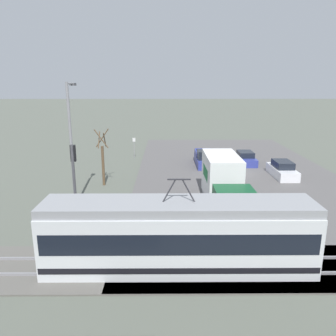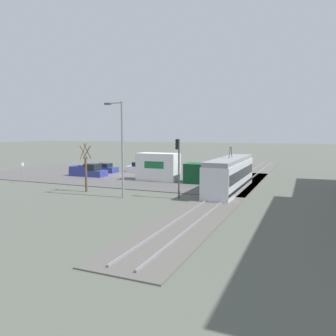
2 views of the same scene
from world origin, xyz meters
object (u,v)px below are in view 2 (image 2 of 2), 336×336
at_px(light_rail_tram, 230,175).
at_px(sedan_car_0, 141,168).
at_px(traffic_light_pole, 178,161).
at_px(street_lamp_near_crossing, 121,143).
at_px(no_parking_sign, 23,171).
at_px(sedan_car_1, 104,168).
at_px(box_truck, 167,168).
at_px(street_tree, 86,170).
at_px(pickup_truck, 89,171).

relative_size(light_rail_tram, sedan_car_0, 2.85).
bearing_deg(traffic_light_pole, street_lamp_near_crossing, -73.86).
height_order(traffic_light_pole, street_lamp_near_crossing, street_lamp_near_crossing).
xyz_separation_m(light_rail_tram, no_parking_sign, (4.46, -24.55, -0.23)).
height_order(street_lamp_near_crossing, no_parking_sign, street_lamp_near_crossing).
height_order(light_rail_tram, sedan_car_1, light_rail_tram).
xyz_separation_m(box_truck, street_tree, (9.99, -4.95, 0.63)).
height_order(sedan_car_1, traffic_light_pole, traffic_light_pole).
xyz_separation_m(pickup_truck, traffic_light_pole, (9.71, 17.34, 2.85)).
height_order(light_rail_tram, box_truck, light_rail_tram).
bearing_deg(sedan_car_1, sedan_car_0, -65.02).
bearing_deg(traffic_light_pole, no_parking_sign, -93.95).
height_order(box_truck, pickup_truck, box_truck).
distance_m(sedan_car_0, no_parking_sign, 17.38).
bearing_deg(street_tree, light_rail_tram, 114.25).
height_order(sedan_car_0, no_parking_sign, no_parking_sign).
relative_size(box_truck, no_parking_sign, 3.51).
xyz_separation_m(street_tree, no_parking_sign, (-1.77, -10.72, -0.79)).
bearing_deg(pickup_truck, sedan_car_0, 146.89).
xyz_separation_m(pickup_truck, street_lamp_near_crossing, (11.23, 12.09, 4.42)).
relative_size(pickup_truck, sedan_car_0, 1.16).
distance_m(sedan_car_1, traffic_light_pole, 23.15).
distance_m(box_truck, sedan_car_1, 13.53).
xyz_separation_m(sedan_car_0, sedan_car_1, (2.43, -5.21, -0.05)).
bearing_deg(no_parking_sign, street_lamp_near_crossing, 79.32).
relative_size(traffic_light_pole, street_tree, 1.09).
bearing_deg(no_parking_sign, pickup_truck, 156.32).
distance_m(pickup_truck, sedan_car_0, 8.40).
height_order(light_rail_tram, sedan_car_0, light_rail_tram).
distance_m(box_truck, street_tree, 11.16).
height_order(light_rail_tram, pickup_truck, light_rail_tram).
distance_m(box_truck, traffic_light_pole, 11.18).
xyz_separation_m(sedan_car_0, traffic_light_pole, (16.74, 12.75, 2.89)).
xyz_separation_m(light_rail_tram, sedan_car_1, (-8.41, -21.55, -1.10)).
height_order(box_truck, sedan_car_0, box_truck).
xyz_separation_m(traffic_light_pole, street_tree, (0.32, -10.24, -1.27)).
bearing_deg(box_truck, pickup_truck, -90.21).
relative_size(pickup_truck, sedan_car_1, 1.26).
bearing_deg(light_rail_tram, box_truck, -112.89).
xyz_separation_m(traffic_light_pole, street_lamp_near_crossing, (1.52, -5.24, 1.58)).
distance_m(light_rail_tram, street_lamp_near_crossing, 12.04).
bearing_deg(pickup_truck, light_rail_tram, 79.72).
bearing_deg(box_truck, light_rail_tram, 67.11).
bearing_deg(no_parking_sign, sedan_car_1, 166.87).
height_order(light_rail_tram, no_parking_sign, light_rail_tram).
bearing_deg(pickup_truck, street_lamp_near_crossing, 47.13).
bearing_deg(traffic_light_pole, sedan_car_0, -142.72).
bearing_deg(pickup_truck, box_truck, 89.79).
xyz_separation_m(sedan_car_1, traffic_light_pole, (14.32, 17.96, 2.94)).
height_order(sedan_car_1, street_tree, street_tree).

